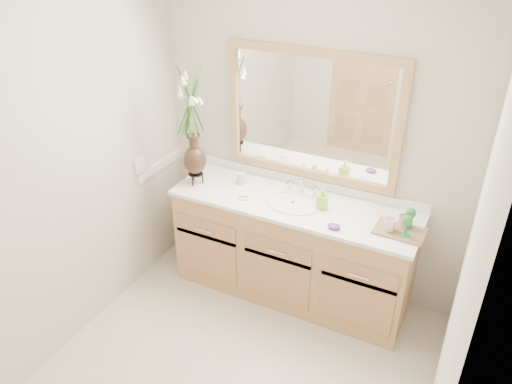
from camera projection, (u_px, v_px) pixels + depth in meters
The scene contains 19 objects.
floor at pixel (229, 382), 3.27m from camera, with size 2.60×2.60×0.00m, color beige.
wall_back at pixel (311, 142), 3.68m from camera, with size 2.40×0.02×2.40m, color beige.
wall_left at pixel (58, 182), 3.14m from camera, with size 0.02×2.60×2.40m, color beige.
wall_right at pixel (458, 298), 2.20m from camera, with size 0.02×2.60×2.40m, color beige.
vanity at pixel (292, 250), 3.86m from camera, with size 1.80×0.55×0.80m.
counter at pixel (294, 204), 3.65m from camera, with size 1.84×0.57×0.03m, color white.
sink at pixel (293, 210), 3.66m from camera, with size 0.38×0.34×0.23m.
mirror at pixel (311, 116), 3.56m from camera, with size 1.32×0.04×0.97m.
switch_plate at pixel (140, 165), 3.84m from camera, with size 0.02×0.12×0.12m, color white.
flower_vase at pixel (192, 114), 3.61m from camera, with size 0.20×0.20×0.84m.
tumbler at pixel (241, 178), 3.87m from camera, with size 0.07×0.07×0.09m, color beige.
soap_dish at pixel (244, 197), 3.69m from camera, with size 0.09×0.09×0.03m.
soap_bottle at pixel (323, 199), 3.54m from camera, with size 0.06×0.07×0.14m, color #95E535.
purple_dish at pixel (334, 226), 3.34m from camera, with size 0.09×0.07×0.03m, color #66287A.
tray at pixel (400, 231), 3.30m from camera, with size 0.33×0.22×0.02m, color brown.
mug_left at pixel (390, 224), 3.28m from camera, with size 0.09×0.09×0.09m, color beige.
mug_right at pixel (404, 221), 3.32m from camera, with size 0.09×0.08×0.09m, color beige.
goblet_front at pixel (407, 222), 3.20m from camera, with size 0.07×0.07×0.15m.
goblet_back at pixel (411, 214), 3.28m from camera, with size 0.07×0.07×0.15m.
Camera 1 is at (1.16, -1.90, 2.70)m, focal length 35.00 mm.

